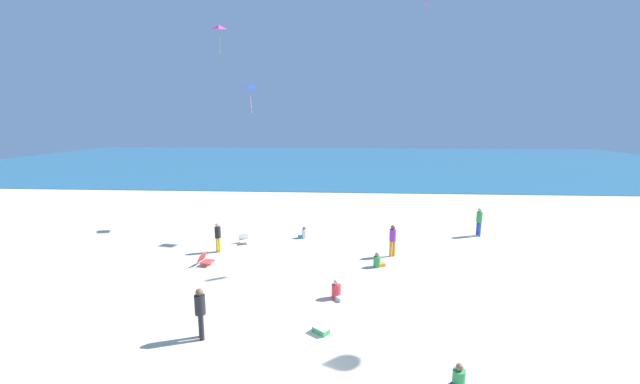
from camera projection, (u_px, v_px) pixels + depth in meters
name	position (u px, v px, depth m)	size (l,w,h in m)	color
ground_plane	(322.00, 252.00, 20.62)	(120.00, 120.00, 0.00)	beige
ocean_water	(338.00, 161.00, 66.80)	(120.00, 60.00, 0.05)	#236084
beach_chair_near_camera	(205.00, 259.00, 18.70)	(0.77, 0.72, 0.60)	#D13D3D
beach_chair_far_right	(244.00, 239.00, 22.01)	(0.72, 0.75, 0.57)	white
cooler_box	(321.00, 330.00, 12.73)	(0.63, 0.60, 0.22)	#339956
person_0	(337.00, 291.00, 15.19)	(0.64, 0.67, 0.77)	red
person_1	(304.00, 234.00, 23.01)	(0.58, 0.37, 0.69)	white
person_2	(218.00, 235.00, 20.45)	(0.43, 0.43, 1.57)	yellow
person_3	(393.00, 238.00, 19.78)	(0.43, 0.43, 1.65)	orange
person_4	(200.00, 310.00, 12.27)	(0.45, 0.45, 1.69)	black
person_5	(378.00, 261.00, 18.47)	(0.64, 0.50, 0.72)	green
person_6	(458.00, 379.00, 10.09)	(0.61, 0.57, 0.69)	green
person_7	(479.00, 220.00, 23.29)	(0.44, 0.44, 1.72)	blue
kite_magenta	(219.00, 27.00, 16.36)	(0.54, 0.46, 1.28)	#DB3DA8
kite_blue	(251.00, 87.00, 25.34)	(1.03, 0.91, 1.85)	blue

